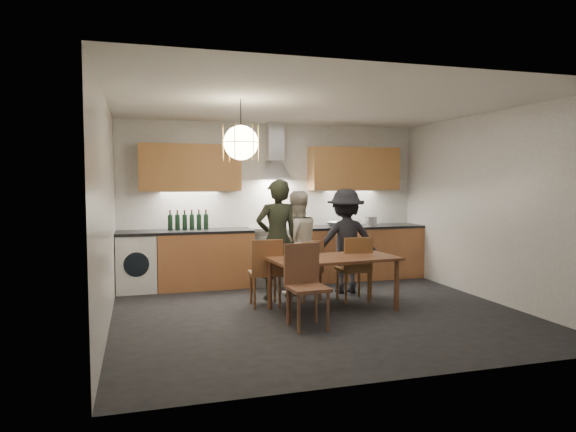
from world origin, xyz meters
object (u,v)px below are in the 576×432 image
object	(u,v)px
person_mid	(296,243)
wine_bottles	(188,220)
chair_back_left	(266,268)
person_left	(277,239)
person_right	(346,241)
stock_pot	(371,221)
mixing_bowl	(336,224)
dining_table	(333,263)
chair_front	(305,280)

from	to	relation	value
person_mid	wine_bottles	world-z (taller)	person_mid
chair_back_left	wine_bottles	bearing A→B (deg)	-57.23
person_left	person_right	bearing A→B (deg)	-175.49
person_mid	stock_pot	bearing A→B (deg)	-160.44
chair_back_left	mixing_bowl	xyz separation A→B (m)	(1.57, 1.50, 0.42)
dining_table	person_left	size ratio (longest dim) A/B	1.01
chair_front	person_right	bearing A→B (deg)	50.27
wine_bottles	person_mid	bearing A→B (deg)	-30.79
dining_table	stock_pot	world-z (taller)	stock_pot
wine_bottles	mixing_bowl	bearing A→B (deg)	-1.10
chair_front	dining_table	bearing A→B (deg)	43.42
person_left	mixing_bowl	world-z (taller)	person_left
mixing_bowl	wine_bottles	size ratio (longest dim) A/B	0.51
chair_back_left	person_left	distance (m)	0.60
stock_pot	wine_bottles	size ratio (longest dim) A/B	0.32
person_right	wine_bottles	xyz separation A→B (m)	(-2.20, 1.00, 0.29)
chair_back_left	person_right	distance (m)	1.48
chair_front	person_mid	distance (m)	1.71
stock_pot	chair_back_left	bearing A→B (deg)	-145.67
dining_table	person_right	size ratio (longest dim) A/B	1.10
person_mid	stock_pot	xyz separation A→B (m)	(1.59, 0.84, 0.21)
dining_table	person_right	xyz separation A→B (m)	(0.56, 0.92, 0.16)
dining_table	mixing_bowl	bearing A→B (deg)	62.11
dining_table	mixing_bowl	xyz separation A→B (m)	(0.78, 1.87, 0.33)
dining_table	wine_bottles	distance (m)	2.56
dining_table	stock_pot	xyz separation A→B (m)	(1.42, 1.88, 0.36)
chair_front	person_left	size ratio (longest dim) A/B	0.56
chair_back_left	person_mid	world-z (taller)	person_mid
person_left	wine_bottles	world-z (taller)	person_left
dining_table	person_left	bearing A→B (deg)	117.94
dining_table	wine_bottles	xyz separation A→B (m)	(-1.64, 1.92, 0.45)
chair_back_left	person_left	size ratio (longest dim) A/B	0.54
person_left	wine_bottles	distance (m)	1.59
dining_table	chair_front	size ratio (longest dim) A/B	1.79
chair_back_left	wine_bottles	size ratio (longest dim) A/B	1.46
chair_back_left	mixing_bowl	world-z (taller)	mixing_bowl
chair_front	person_left	distance (m)	1.44
person_left	mixing_bowl	xyz separation A→B (m)	(1.31, 1.07, 0.10)
person_mid	dining_table	bearing A→B (deg)	91.17
person_left	mixing_bowl	bearing A→B (deg)	-142.40
person_left	person_mid	size ratio (longest dim) A/B	1.11
chair_front	mixing_bowl	size ratio (longest dim) A/B	3.02
person_left	person_mid	world-z (taller)	person_left
dining_table	person_mid	xyz separation A→B (m)	(-0.17, 1.04, 0.15)
chair_front	mixing_bowl	xyz separation A→B (m)	(1.36, 2.48, 0.40)
chair_front	stock_pot	bearing A→B (deg)	48.18
person_right	wine_bottles	size ratio (longest dim) A/B	2.48
person_mid	wine_bottles	bearing A→B (deg)	-39.08
dining_table	chair_back_left	xyz separation A→B (m)	(-0.79, 0.37, -0.09)
chair_front	mixing_bowl	distance (m)	2.86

